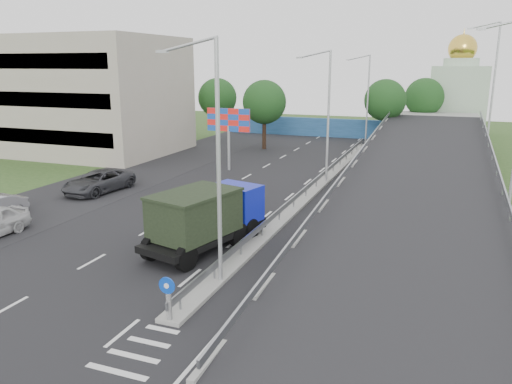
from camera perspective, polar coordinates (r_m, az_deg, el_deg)
The scene contains 20 objects.
ground at distance 17.53m, azimuth -13.62°, elevation -17.71°, with size 160.00×160.00×0.00m, color #2D4C1E.
road_surface at distance 35.38m, azimuth 0.58°, elevation -0.69°, with size 26.00×90.00×0.04m, color black.
parking_strip at distance 41.56m, azimuth -16.49°, elevation 0.99°, with size 8.00×90.00×0.05m, color black.
median at distance 38.22m, azimuth 6.89°, elevation 0.50°, with size 1.00×44.00×0.20m, color gray.
overpass_ramp at distance 36.85m, azimuth 18.35°, elevation 1.98°, with size 10.00×50.00×3.50m.
median_guardrail at distance 38.07m, azimuth 6.92°, elevation 1.45°, with size 0.09×44.00×0.71m.
sign_bollard at distance 18.61m, azimuth -9.99°, elevation -11.86°, with size 0.64×0.23×1.67m.
lamp_post_near at distance 20.32m, azimuth -4.82°, elevation 4.73°, with size 2.74×0.18×10.08m.
lamp_post_mid at distance 39.19m, azimuth 8.02°, elevation 9.27°, with size 2.74×0.18×10.08m.
lamp_post_far at distance 58.81m, azimuth 12.49°, elevation 10.74°, with size 2.74×0.18×10.08m.
beige_building at distance 58.79m, azimuth -20.89°, elevation 10.33°, with size 24.00×14.00×12.00m, color #A99F8E.
blue_wall at distance 65.82m, azimuth 9.50°, elevation 7.20°, with size 30.00×0.50×2.40m, color navy.
church at distance 72.18m, azimuth 22.09°, elevation 10.25°, with size 7.00×7.00×13.80m.
billboard at distance 44.12m, azimuth -3.16°, elevation 7.83°, with size 4.00×0.24×5.50m.
tree_left_mid at distance 55.50m, azimuth 0.96°, elevation 10.22°, with size 4.80×4.80×7.60m.
tree_median_far at distance 60.58m, azimuth 14.54°, elevation 10.12°, with size 4.80×4.80×7.60m.
tree_left_far at distance 63.17m, azimuth -4.43°, elevation 10.68°, with size 4.80×4.80×7.60m.
tree_ramp_far at distance 67.24m, azimuth 18.68°, elevation 10.20°, with size 4.80×4.80×7.60m.
dump_truck at distance 25.46m, azimuth -5.64°, elevation -2.70°, with size 4.29×7.59×3.16m.
parked_car_c at distance 38.64m, azimuth -17.54°, elevation 1.15°, with size 2.67×5.78×1.61m, color #333439.
Camera 1 is at (8.79, -12.07, 9.19)m, focal length 35.00 mm.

